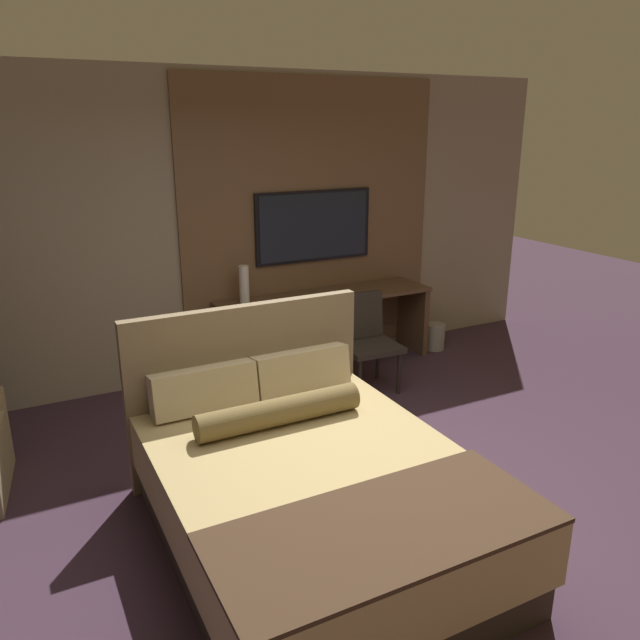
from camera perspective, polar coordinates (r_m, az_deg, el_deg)
ground_plane at (r=4.15m, az=4.13°, el=-16.67°), size 16.00×16.00×0.00m
wall_back_tv_panel at (r=5.91m, az=-7.71°, el=8.37°), size 7.20×0.09×2.80m
bed at (r=3.69m, az=-0.99°, el=-15.26°), size 1.64×2.13×1.18m
desk at (r=6.16m, az=0.36°, el=0.45°), size 2.16×0.53×0.74m
tv at (r=6.15m, az=-0.56°, el=8.59°), size 1.23×0.04×0.69m
desk_chair at (r=5.65m, az=4.12°, el=-1.29°), size 0.51×0.51×0.86m
vase_tall at (r=5.79m, az=-6.95°, el=3.26°), size 0.09×0.09×0.35m
waste_bin at (r=6.81m, az=10.41°, el=-1.48°), size 0.22×0.22×0.28m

